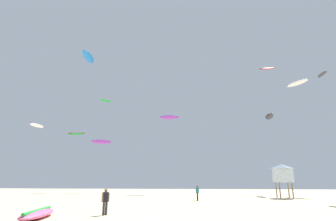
{
  "coord_description": "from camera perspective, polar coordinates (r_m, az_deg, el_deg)",
  "views": [
    {
      "loc": [
        3.21,
        -11.0,
        2.12
      ],
      "look_at": [
        0.0,
        18.86,
        10.15
      ],
      "focal_mm": 28.06,
      "sensor_mm": 36.0,
      "label": 1
    }
  ],
  "objects": [
    {
      "name": "kite_aloft_0",
      "position": [
        47.47,
        21.13,
        -1.22
      ],
      "size": [
        1.09,
        3.62,
        0.87
      ],
      "color": "#2D2D33"
    },
    {
      "name": "kite_aloft_7",
      "position": [
        45.82,
        -26.59,
        -2.92
      ],
      "size": [
        1.1,
        3.27,
        0.51
      ],
      "color": "white"
    },
    {
      "name": "lifeguard_tower",
      "position": [
        37.23,
        23.6,
        -12.33
      ],
      "size": [
        2.3,
        2.3,
        4.15
      ],
      "color": "#8C704C",
      "rests_on": "ground"
    },
    {
      "name": "kite_aloft_2",
      "position": [
        51.85,
        26.26,
        5.36
      ],
      "size": [
        3.29,
        4.13,
        0.71
      ],
      "color": "white"
    },
    {
      "name": "kite_aloft_8",
      "position": [
        48.57,
        0.31,
        -1.47
      ],
      "size": [
        3.7,
        1.41,
        0.81
      ],
      "color": "purple"
    },
    {
      "name": "kite_aloft_3",
      "position": [
        56.11,
        -19.24,
        -4.8
      ],
      "size": [
        3.71,
        1.28,
        0.66
      ],
      "color": "green"
    },
    {
      "name": "kite_aloft_5",
      "position": [
        52.77,
        -14.27,
        -6.59
      ],
      "size": [
        3.95,
        2.56,
        0.95
      ],
      "color": "purple"
    },
    {
      "name": "kite_grounded_near",
      "position": [
        17.98,
        -26.5,
        -19.46
      ],
      "size": [
        2.1,
        4.53,
        0.54
      ],
      "color": "#E5598C",
      "rests_on": "ground"
    },
    {
      "name": "person_midground",
      "position": [
        30.3,
        6.4,
        -17.12
      ],
      "size": [
        0.36,
        0.53,
        1.61
      ],
      "rotation": [
        0.0,
        0.0,
        6.21
      ],
      "color": "black",
      "rests_on": "ground"
    },
    {
      "name": "person_foreground",
      "position": [
        18.21,
        -13.43,
        -18.27
      ],
      "size": [
        0.41,
        0.41,
        1.63
      ],
      "rotation": [
        0.0,
        0.0,
        5.5
      ],
      "color": "#2D2D33",
      "rests_on": "ground"
    },
    {
      "name": "kite_aloft_1",
      "position": [
        38.73,
        30.49,
        6.8
      ],
      "size": [
        0.67,
        2.23,
        0.26
      ],
      "color": "#2D2D33"
    },
    {
      "name": "kite_aloft_6",
      "position": [
        59.41,
        20.78,
        8.54
      ],
      "size": [
        3.3,
        1.28,
        0.75
      ],
      "color": "red"
    },
    {
      "name": "kite_aloft_4",
      "position": [
        58.47,
        -13.43,
        2.1
      ],
      "size": [
        2.37,
        2.95,
        0.49
      ],
      "color": "green"
    },
    {
      "name": "kite_aloft_9",
      "position": [
        43.43,
        -16.93,
        11.07
      ],
      "size": [
        1.45,
        4.28,
        0.96
      ],
      "color": "blue"
    }
  ]
}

